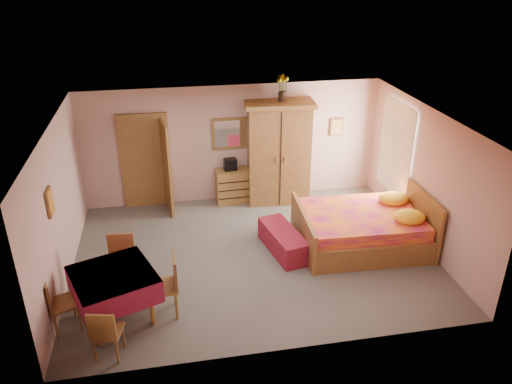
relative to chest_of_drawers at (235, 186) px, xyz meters
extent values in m
plane|color=#69645D|center=(0.02, -2.27, -0.39)|extent=(6.50, 6.50, 0.00)
plane|color=brown|center=(0.02, -2.27, 2.21)|extent=(6.50, 6.50, 0.00)
cube|color=#C99B92|center=(0.02, 0.23, 0.91)|extent=(6.50, 0.10, 2.60)
cube|color=#C99B92|center=(0.02, -4.77, 0.91)|extent=(6.50, 0.10, 2.60)
cube|color=#C99B92|center=(-3.23, -2.27, 0.91)|extent=(0.10, 5.00, 2.60)
cube|color=#C99B92|center=(3.27, -2.27, 0.91)|extent=(0.10, 5.00, 2.60)
cube|color=#9E6B35|center=(-1.88, 0.20, 0.64)|extent=(1.06, 0.12, 2.15)
cube|color=white|center=(3.23, -1.07, 1.06)|extent=(0.08, 1.40, 1.95)
cube|color=orange|center=(-3.20, -2.87, 1.31)|extent=(0.04, 0.32, 0.42)
cube|color=#D8BF59|center=(2.37, 0.20, 1.16)|extent=(0.30, 0.04, 0.40)
cube|color=olive|center=(0.00, 0.00, 0.00)|extent=(0.84, 0.44, 0.77)
cube|color=silver|center=(0.00, 0.21, 1.16)|extent=(0.89, 0.07, 0.70)
cube|color=black|center=(-0.08, 0.03, 0.51)|extent=(0.28, 0.21, 0.26)
cube|color=black|center=(0.49, 0.00, 0.65)|extent=(0.31, 0.31, 2.07)
cube|color=#926031|center=(0.97, -0.10, 0.76)|extent=(1.52, 0.87, 2.29)
cube|color=yellow|center=(1.02, -0.06, 2.17)|extent=(0.23, 0.23, 0.55)
cube|color=#BA1262|center=(2.09, -2.25, 0.16)|extent=(2.44, 1.96, 1.09)
cube|color=maroon|center=(0.58, -2.23, -0.17)|extent=(0.74, 1.38, 0.44)
cube|color=maroon|center=(-2.35, -3.65, 0.03)|extent=(1.46, 1.46, 0.83)
cube|color=#905D30|center=(-2.41, -4.41, 0.03)|extent=(0.45, 0.45, 0.83)
cube|color=#966232|center=(-2.30, -2.88, 0.08)|extent=(0.45, 0.45, 0.94)
cube|color=olive|center=(-3.09, -3.72, 0.08)|extent=(0.55, 0.55, 0.93)
cube|color=#A47837|center=(-1.65, -3.64, 0.12)|extent=(0.47, 0.47, 1.01)
camera|label=1|loc=(-1.40, -10.01, 4.67)|focal=35.00mm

